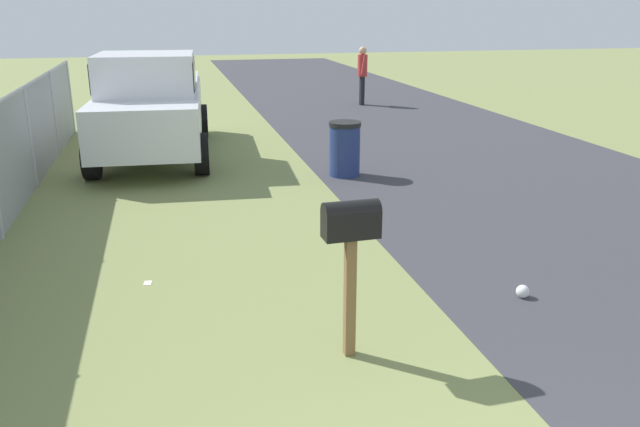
# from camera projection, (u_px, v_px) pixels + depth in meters

# --- Properties ---
(road_asphalt) EXTENTS (60.00, 6.65, 0.01)m
(road_asphalt) POSITION_uv_depth(u_px,v_px,m) (598.00, 221.00, 9.14)
(road_asphalt) COLOR #38383D
(road_asphalt) RESTS_ON ground
(mailbox) EXTENTS (0.23, 0.48, 1.42)m
(mailbox) POSITION_uv_depth(u_px,v_px,m) (351.00, 234.00, 5.32)
(mailbox) COLOR brown
(mailbox) RESTS_ON ground
(pickup_truck) EXTENTS (5.51, 2.44, 2.09)m
(pickup_truck) POSITION_uv_depth(u_px,v_px,m) (151.00, 103.00, 12.70)
(pickup_truck) COLOR silver
(pickup_truck) RESTS_ON ground
(trash_bin) EXTENTS (0.58, 0.58, 0.98)m
(trash_bin) POSITION_uv_depth(u_px,v_px,m) (345.00, 149.00, 11.47)
(trash_bin) COLOR navy
(trash_bin) RESTS_ON ground
(pedestrian) EXTENTS (0.49, 0.30, 1.76)m
(pedestrian) POSITION_uv_depth(u_px,v_px,m) (362.00, 71.00, 19.57)
(pedestrian) COLOR black
(pedestrian) RESTS_ON ground
(litter_wrapper_midfield_b) EXTENTS (0.13, 0.10, 0.01)m
(litter_wrapper_midfield_b) POSITION_uv_depth(u_px,v_px,m) (148.00, 283.00, 7.11)
(litter_wrapper_midfield_b) COLOR silver
(litter_wrapper_midfield_b) RESTS_ON ground
(litter_bag_midfield_a) EXTENTS (0.14, 0.14, 0.14)m
(litter_bag_midfield_a) POSITION_uv_depth(u_px,v_px,m) (523.00, 291.00, 6.74)
(litter_bag_midfield_a) COLOR silver
(litter_bag_midfield_a) RESTS_ON ground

